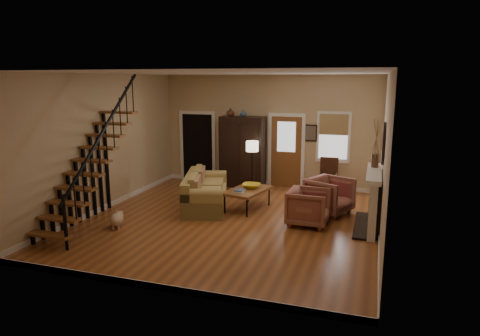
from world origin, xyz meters
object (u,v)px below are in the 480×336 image
(sofa, at_px, (205,191))
(floor_lamp, at_px, (252,168))
(armchair_left, at_px, (309,207))
(side_chair, at_px, (328,177))
(armoire, at_px, (243,152))
(armchair_right, at_px, (330,196))
(coffee_table, at_px, (248,199))

(sofa, distance_m, floor_lamp, 1.77)
(armchair_left, distance_m, side_chair, 2.71)
(armoire, xyz_separation_m, armchair_right, (2.79, -1.91, -0.62))
(armoire, relative_size, sofa, 0.94)
(armoire, bearing_deg, armchair_left, -49.98)
(armchair_left, xyz_separation_m, side_chair, (0.11, 2.71, 0.11))
(armchair_left, xyz_separation_m, floor_lamp, (-1.92, 2.11, 0.35))
(sofa, height_order, floor_lamp, floor_lamp)
(coffee_table, xyz_separation_m, side_chair, (1.73, 1.99, 0.26))
(armchair_left, distance_m, armchair_right, 1.06)
(armchair_left, bearing_deg, floor_lamp, 44.29)
(armchair_left, bearing_deg, armchair_right, -17.07)
(floor_lamp, bearing_deg, armchair_right, -26.25)
(coffee_table, bearing_deg, armchair_right, 8.13)
(armoire, distance_m, armchair_right, 3.43)
(armchair_left, height_order, floor_lamp, floor_lamp)
(coffee_table, xyz_separation_m, armchair_left, (1.62, -0.72, 0.15))
(armoire, distance_m, side_chair, 2.61)
(armchair_right, relative_size, side_chair, 0.94)
(sofa, relative_size, armchair_right, 2.34)
(side_chair, bearing_deg, floor_lamp, -163.67)
(floor_lamp, bearing_deg, armoire, 123.39)
(armchair_right, bearing_deg, sofa, 123.38)
(coffee_table, distance_m, armchair_right, 2.00)
(floor_lamp, bearing_deg, side_chair, 16.33)
(coffee_table, bearing_deg, armoire, 110.49)
(armchair_right, xyz_separation_m, side_chair, (-0.24, 1.71, 0.08))
(armoire, bearing_deg, side_chair, -4.48)
(armoire, xyz_separation_m, sofa, (-0.24, -2.36, -0.63))
(armchair_left, bearing_deg, side_chair, -0.26)
(sofa, xyz_separation_m, armchair_left, (2.68, -0.54, -0.01))
(armoire, xyz_separation_m, floor_lamp, (0.52, -0.79, -0.30))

